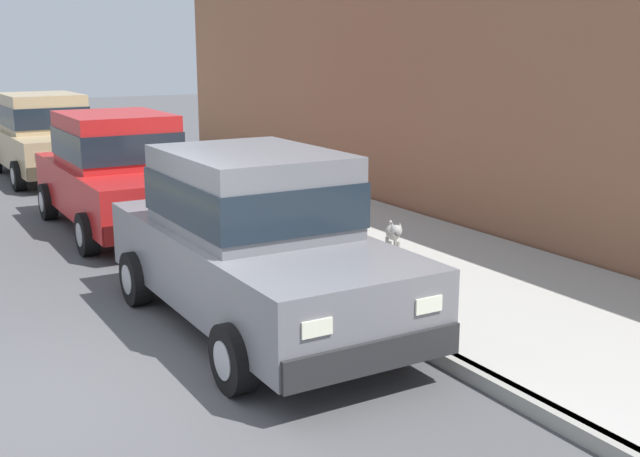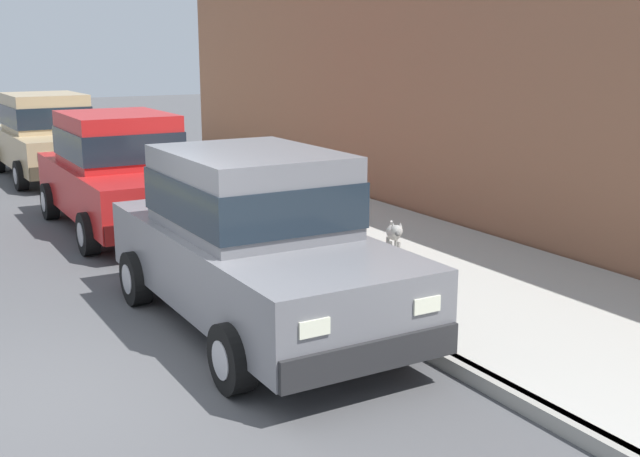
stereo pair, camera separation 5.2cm
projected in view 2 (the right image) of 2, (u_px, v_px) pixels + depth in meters
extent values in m
plane|color=#4C4C4F|center=(76.00, 392.00, 6.90)|extent=(80.00, 80.00, 0.00)
cube|color=gray|center=(377.00, 323.00, 8.43)|extent=(0.16, 64.00, 0.14)
cube|color=#A8A59E|center=(502.00, 297.00, 9.30)|extent=(3.60, 64.00, 0.14)
cube|color=slate|center=(256.00, 265.00, 8.37)|extent=(1.83, 4.51, 0.76)
cube|color=slate|center=(250.00, 190.00, 8.27)|extent=(1.60, 2.11, 0.84)
cube|color=#19232D|center=(250.00, 196.00, 8.28)|extent=(1.63, 2.15, 0.46)
cube|color=#252527|center=(369.00, 354.00, 6.57)|extent=(1.77, 0.21, 0.28)
cube|color=#252527|center=(184.00, 242.00, 10.27)|extent=(1.77, 0.21, 0.28)
cylinder|color=black|center=(399.00, 322.00, 7.72)|extent=(0.22, 0.64, 0.64)
cylinder|color=#9E9EA3|center=(399.00, 322.00, 7.72)|extent=(0.24, 0.35, 0.35)
cylinder|color=black|center=(232.00, 358.00, 6.84)|extent=(0.22, 0.64, 0.64)
cylinder|color=#9E9EA3|center=(232.00, 358.00, 6.84)|extent=(0.24, 0.35, 0.35)
cylinder|color=black|center=(273.00, 258.00, 10.07)|extent=(0.22, 0.64, 0.64)
cylinder|color=#9E9EA3|center=(273.00, 258.00, 10.07)|extent=(0.24, 0.35, 0.35)
cylinder|color=black|center=(136.00, 278.00, 9.19)|extent=(0.22, 0.64, 0.64)
cylinder|color=#9E9EA3|center=(136.00, 278.00, 9.19)|extent=(0.24, 0.35, 0.35)
cube|color=#EAEACC|center=(425.00, 304.00, 6.73)|extent=(0.28, 0.08, 0.14)
cube|color=#EAEACC|center=(313.00, 327.00, 6.19)|extent=(0.28, 0.08, 0.14)
cube|color=red|center=(121.00, 188.00, 12.87)|extent=(1.81, 4.50, 0.76)
cube|color=red|center=(117.00, 139.00, 12.77)|extent=(1.59, 2.10, 0.84)
cube|color=#19232D|center=(117.00, 143.00, 12.79)|extent=(1.62, 2.14, 0.46)
cube|color=#400A0A|center=(165.00, 228.00, 11.06)|extent=(1.76, 0.20, 0.28)
cube|color=#400A0A|center=(90.00, 182.00, 14.79)|extent=(1.76, 0.20, 0.28)
cylinder|color=black|center=(204.00, 220.00, 12.21)|extent=(0.22, 0.64, 0.64)
cylinder|color=#9E9EA3|center=(204.00, 220.00, 12.21)|extent=(0.24, 0.35, 0.35)
cylinder|color=black|center=(88.00, 234.00, 11.34)|extent=(0.22, 0.64, 0.64)
cylinder|color=#9E9EA3|center=(88.00, 234.00, 11.34)|extent=(0.24, 0.35, 0.35)
cylinder|color=black|center=(150.00, 192.00, 14.57)|extent=(0.22, 0.64, 0.64)
cylinder|color=#9E9EA3|center=(150.00, 192.00, 14.57)|extent=(0.24, 0.35, 0.35)
cylinder|color=black|center=(50.00, 201.00, 13.71)|extent=(0.22, 0.64, 0.64)
cylinder|color=#9E9EA3|center=(50.00, 201.00, 13.71)|extent=(0.24, 0.35, 0.35)
cube|color=#EAEACC|center=(202.00, 200.00, 11.23)|extent=(0.28, 0.08, 0.14)
cube|color=#EAEACC|center=(126.00, 208.00, 10.69)|extent=(0.28, 0.08, 0.14)
cube|color=tan|center=(48.00, 147.00, 17.92)|extent=(1.91, 4.54, 0.76)
cube|color=tan|center=(45.00, 112.00, 17.82)|extent=(1.64, 2.14, 0.84)
cube|color=#19232D|center=(45.00, 115.00, 17.84)|extent=(1.67, 2.18, 0.46)
cube|color=#3E3527|center=(73.00, 171.00, 16.15)|extent=(1.77, 0.24, 0.28)
cube|color=#3E3527|center=(30.00, 147.00, 19.81)|extent=(1.77, 0.24, 0.28)
cylinder|color=black|center=(106.00, 169.00, 17.30)|extent=(0.24, 0.65, 0.64)
cylinder|color=#9E9EA3|center=(106.00, 169.00, 17.30)|extent=(0.25, 0.36, 0.35)
cylinder|color=black|center=(21.00, 176.00, 16.40)|extent=(0.24, 0.65, 0.64)
cylinder|color=#9E9EA3|center=(21.00, 176.00, 16.40)|extent=(0.25, 0.36, 0.35)
cylinder|color=black|center=(74.00, 154.00, 19.63)|extent=(0.24, 0.65, 0.64)
cylinder|color=#9E9EA3|center=(74.00, 154.00, 19.63)|extent=(0.25, 0.36, 0.35)
cube|color=#EAEACC|center=(100.00, 152.00, 16.32)|extent=(0.28, 0.09, 0.14)
cube|color=#EAEACC|center=(45.00, 156.00, 15.76)|extent=(0.28, 0.09, 0.14)
ellipsoid|color=#999691|center=(394.00, 232.00, 10.99)|extent=(0.38, 0.48, 0.20)
cylinder|color=#999691|center=(399.00, 248.00, 10.90)|extent=(0.05, 0.05, 0.18)
cylinder|color=#999691|center=(390.00, 248.00, 10.90)|extent=(0.05, 0.05, 0.18)
cylinder|color=#999691|center=(396.00, 243.00, 11.17)|extent=(0.05, 0.05, 0.18)
cylinder|color=#999691|center=(388.00, 243.00, 11.16)|extent=(0.05, 0.05, 0.18)
sphere|color=#999691|center=(397.00, 231.00, 10.69)|extent=(0.17, 0.17, 0.17)
ellipsoid|color=#54524F|center=(398.00, 234.00, 10.61)|extent=(0.11, 0.13, 0.06)
cone|color=#999691|center=(400.00, 225.00, 10.68)|extent=(0.06, 0.06, 0.07)
cone|color=#999691|center=(393.00, 225.00, 10.68)|extent=(0.06, 0.06, 0.07)
cylinder|color=#999691|center=(391.00, 224.00, 11.23)|extent=(0.09, 0.12, 0.13)
cube|color=#8C5B42|center=(422.00, 95.00, 13.61)|extent=(0.50, 20.00, 4.30)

